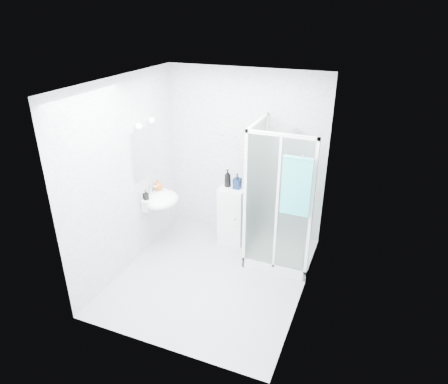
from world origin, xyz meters
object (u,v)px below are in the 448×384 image
at_px(shampoo_bottle_b, 237,181).
at_px(soap_dispenser_orange, 158,185).
at_px(shampoo_bottle_a, 228,178).
at_px(soap_dispenser_black, 146,195).
at_px(wall_basin, 160,200).
at_px(hand_towel, 296,185).
at_px(shower_enclosure, 276,232).
at_px(storage_cabinet, 232,215).

bearing_deg(shampoo_bottle_b, soap_dispenser_orange, -159.79).
height_order(shampoo_bottle_a, soap_dispenser_black, shampoo_bottle_a).
bearing_deg(shampoo_bottle_b, wall_basin, -149.64).
distance_m(soap_dispenser_orange, soap_dispenser_black, 0.34).
height_order(wall_basin, hand_towel, hand_towel).
xyz_separation_m(shower_enclosure, wall_basin, (-1.66, -0.32, 0.35)).
xyz_separation_m(wall_basin, shampoo_bottle_b, (0.97, 0.57, 0.23)).
distance_m(hand_towel, soap_dispenser_orange, 2.15).
bearing_deg(storage_cabinet, wall_basin, -151.22).
relative_size(hand_towel, shampoo_bottle_a, 2.83).
relative_size(shower_enclosure, shampoo_bottle_b, 8.54).
height_order(hand_towel, soap_dispenser_orange, hand_towel).
bearing_deg(storage_cabinet, soap_dispenser_black, -147.27).
bearing_deg(shower_enclosure, hand_towel, -52.13).
relative_size(storage_cabinet, soap_dispenser_black, 6.33).
height_order(wall_basin, soap_dispenser_black, wall_basin).
bearing_deg(soap_dispenser_black, hand_towel, 2.56).
height_order(wall_basin, shampoo_bottle_b, shampoo_bottle_b).
bearing_deg(storage_cabinet, shower_enclosure, -21.33).
distance_m(storage_cabinet, soap_dispenser_orange, 1.21).
bearing_deg(wall_basin, soap_dispenser_black, -124.33).
bearing_deg(shower_enclosure, soap_dispenser_orange, -175.18).
relative_size(wall_basin, soap_dispenser_black, 3.91).
bearing_deg(soap_dispenser_orange, shampoo_bottle_b, 20.21).
relative_size(wall_basin, shampoo_bottle_a, 2.08).
relative_size(shampoo_bottle_a, soap_dispenser_black, 1.88).
xyz_separation_m(hand_towel, shampoo_bottle_b, (-0.99, 0.65, -0.38)).
distance_m(shower_enclosure, shampoo_bottle_a, 1.06).
xyz_separation_m(shampoo_bottle_b, soap_dispenser_black, (-1.09, -0.75, -0.09)).
distance_m(hand_towel, shampoo_bottle_b, 1.25).
relative_size(hand_towel, soap_dispenser_black, 5.33).
relative_size(shower_enclosure, soap_dispenser_orange, 11.86).
bearing_deg(wall_basin, soap_dispenser_orange, 126.77).
bearing_deg(shampoo_bottle_b, shower_enclosure, -20.39).
relative_size(shower_enclosure, storage_cabinet, 2.21).
relative_size(wall_basin, shampoo_bottle_b, 2.39).
bearing_deg(shampoo_bottle_b, soap_dispenser_black, -145.65).
height_order(shower_enclosure, shampoo_bottle_b, shower_enclosure).
relative_size(shampoo_bottle_b, soap_dispenser_orange, 1.39).
bearing_deg(shampoo_bottle_b, storage_cabinet, -174.45).
relative_size(hand_towel, shampoo_bottle_b, 3.26).
relative_size(shampoo_bottle_a, soap_dispenser_orange, 1.60).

